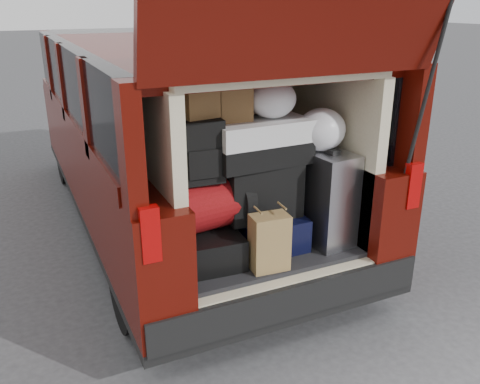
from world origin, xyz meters
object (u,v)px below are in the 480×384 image
(navy_hardshell, at_px, (265,228))
(red_duffel, at_px, (208,204))
(silver_roller, at_px, (324,197))
(kraft_bag, at_px, (269,242))
(black_hardshell, at_px, (207,245))
(twotone_duffel, at_px, (260,142))
(backpack, at_px, (200,151))
(black_soft_case, at_px, (260,190))

(navy_hardshell, relative_size, red_duffel, 1.02)
(silver_roller, bearing_deg, kraft_bag, -164.36)
(black_hardshell, relative_size, navy_hardshell, 0.99)
(kraft_bag, distance_m, red_duffel, 0.46)
(twotone_duffel, bearing_deg, black_hardshell, -176.73)
(backpack, xyz_separation_m, twotone_duffel, (0.42, 0.04, 0.00))
(silver_roller, relative_size, kraft_bag, 1.78)
(silver_roller, distance_m, backpack, 0.96)
(navy_hardshell, height_order, black_soft_case, black_soft_case)
(navy_hardshell, relative_size, kraft_bag, 1.44)
(red_duffel, xyz_separation_m, backpack, (-0.05, -0.03, 0.36))
(kraft_bag, height_order, black_soft_case, black_soft_case)
(red_duffel, height_order, black_soft_case, black_soft_case)
(black_hardshell, distance_m, red_duffel, 0.27)
(silver_roller, xyz_separation_m, red_duffel, (-0.81, 0.10, 0.05))
(kraft_bag, height_order, red_duffel, red_duffel)
(silver_roller, bearing_deg, backpack, 169.43)
(silver_roller, xyz_separation_m, twotone_duffel, (-0.44, 0.11, 0.41))
(kraft_bag, xyz_separation_m, black_soft_case, (0.09, 0.31, 0.23))
(black_soft_case, height_order, twotone_duffel, twotone_duffel)
(navy_hardshell, distance_m, black_soft_case, 0.30)
(navy_hardshell, distance_m, red_duffel, 0.50)
(black_soft_case, distance_m, backpack, 0.54)
(kraft_bag, relative_size, twotone_duffel, 0.57)
(silver_roller, distance_m, black_soft_case, 0.46)
(navy_hardshell, bearing_deg, backpack, -174.14)
(black_hardshell, bearing_deg, black_soft_case, 9.08)
(black_hardshell, distance_m, navy_hardshell, 0.45)
(navy_hardshell, xyz_separation_m, backpack, (-0.48, -0.05, 0.62))
(black_hardshell, xyz_separation_m, kraft_bag, (0.31, -0.28, 0.08))
(navy_hardshell, bearing_deg, black_soft_case, -165.35)
(kraft_bag, bearing_deg, silver_roller, 25.43)
(backpack, bearing_deg, kraft_bag, -36.44)
(red_duffel, bearing_deg, black_hardshell, -135.07)
(twotone_duffel, bearing_deg, kraft_bag, -107.85)
(black_hardshell, height_order, silver_roller, silver_roller)
(silver_roller, relative_size, backpack, 1.66)
(black_hardshell, distance_m, silver_roller, 0.87)
(kraft_bag, bearing_deg, black_hardshell, 141.84)
(black_hardshell, bearing_deg, backpack, 177.83)
(silver_roller, bearing_deg, black_hardshell, 169.47)
(navy_hardshell, height_order, twotone_duffel, twotone_duffel)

